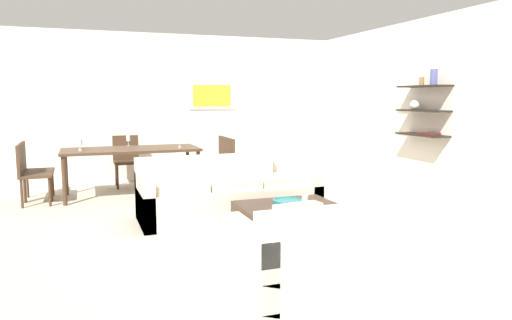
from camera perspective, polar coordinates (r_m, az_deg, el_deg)
name	(u,v)px	position (r m, az deg, el deg)	size (l,w,h in m)	color
ground_plane	(241,223)	(5.95, -1.85, -7.53)	(18.00, 18.00, 0.00)	#BCB29E
back_wall_unit	(198,107)	(9.24, -6.94, 6.24)	(8.40, 0.09, 2.70)	silver
right_wall_shelf_unit	(417,110)	(7.74, 18.57, 5.67)	(0.34, 8.20, 2.70)	silver
sofa_beige	(229,195)	(6.18, -3.27, -4.19)	(2.26, 0.90, 0.78)	beige
loveseat_white	(328,257)	(3.88, 8.60, -11.38)	(1.46, 0.90, 0.78)	silver
coffee_table	(292,224)	(5.21, 4.30, -7.56)	(1.07, 0.99, 0.38)	#38281E
decorative_bowl	(287,202)	(5.19, 3.77, -5.05)	(0.32, 0.32, 0.07)	#19666B
candle_jar	(305,199)	(5.33, 5.85, -4.64)	(0.07, 0.07, 0.09)	silver
dining_table	(131,152)	(7.75, -14.65, 0.89)	(2.08, 0.93, 0.75)	#422D1E
dining_chair_left_far	(32,166)	(7.98, -25.13, -0.70)	(0.44, 0.44, 0.88)	#422D1E
dining_chair_left_near	(29,170)	(7.57, -25.41, -1.13)	(0.44, 0.44, 0.88)	#422D1E
dining_chair_head	(127,157)	(8.64, -15.16, 0.31)	(0.44, 0.44, 0.88)	#422D1E
dining_chair_right_near	(224,161)	(7.83, -3.88, -0.16)	(0.44, 0.44, 0.88)	#422D1E
dining_chair_right_far	(217,158)	(8.23, -4.69, 0.21)	(0.44, 0.44, 0.88)	#422D1E
wine_glass_right_near	(180,140)	(7.72, -9.09, 2.36)	(0.06, 0.06, 0.17)	silver
wine_glass_head	(128,139)	(8.14, -14.97, 2.49)	(0.06, 0.06, 0.18)	silver
wine_glass_left_far	(80,143)	(7.82, -20.23, 1.93)	(0.08, 0.08, 0.14)	silver
wine_glass_left_near	(80,142)	(7.58, -20.24, 1.97)	(0.07, 0.07, 0.18)	silver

